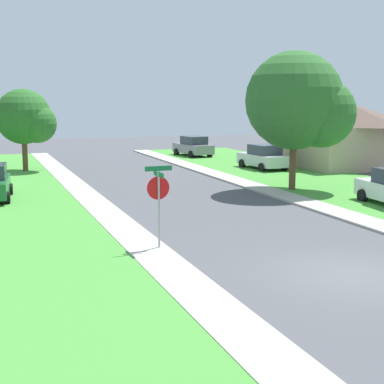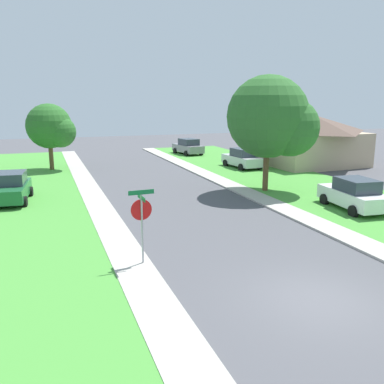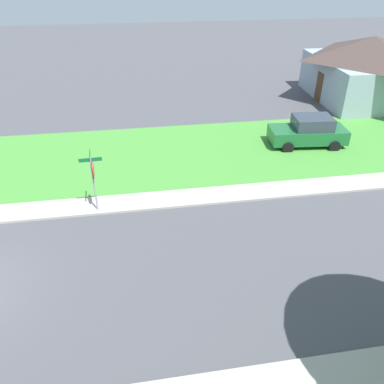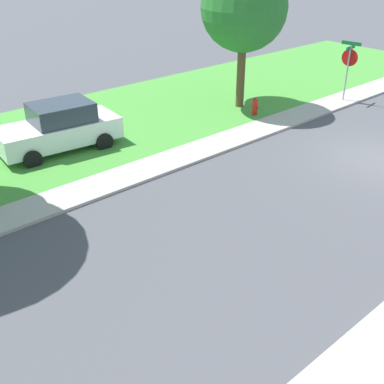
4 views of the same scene
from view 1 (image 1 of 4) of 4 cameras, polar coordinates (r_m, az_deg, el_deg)
The scene contains 10 objects.
ground_plane at distance 17.12m, azimuth 15.32°, elevation -7.79°, with size 120.00×120.00×0.00m, color #4C4C51.
sidewalk_east at distance 29.46m, azimuth 9.29°, elevation -0.44°, with size 1.40×56.00×0.10m, color #ADA89E.
lawn_east at distance 32.02m, azimuth 16.64°, elevation 0.04°, with size 8.00×56.00×0.08m, color #479338.
sidewalk_west at distance 26.20m, azimuth -8.93°, elevation -1.62°, with size 1.40×56.00×0.10m, color #ADA89E.
stop_sign_far_corner at distance 18.73m, azimuth -3.32°, elevation -0.10°, with size 0.92×0.92×2.77m.
car_grey_behind_trees at distance 49.66m, azimuth 0.12°, elevation 4.50°, with size 2.49×4.51×1.76m.
car_silver_kerbside_mid at distance 40.72m, azimuth 7.03°, elevation 3.41°, with size 2.30×4.43×1.76m.
tree_corner_large at distance 31.27m, azimuth 10.68°, elevation 8.52°, with size 5.57×5.18×7.40m.
tree_sidewalk_far at distance 40.62m, azimuth -15.94°, elevation 6.96°, with size 3.99×3.71×5.58m.
house_right_setback at distance 43.84m, azimuth 15.02°, elevation 5.54°, with size 9.39×8.26×4.60m.
Camera 1 is at (-9.65, -13.27, 4.89)m, focal length 54.25 mm.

